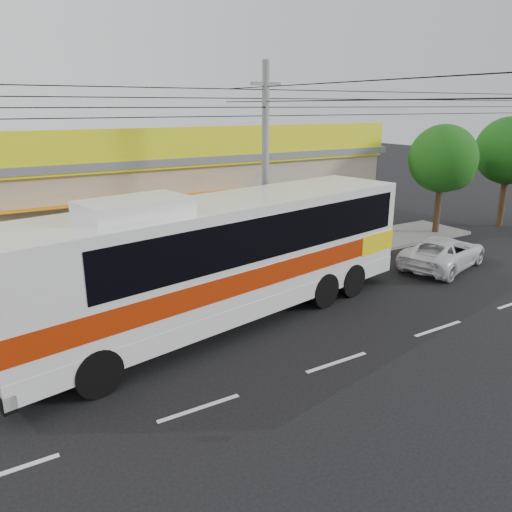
{
  "coord_description": "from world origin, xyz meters",
  "views": [
    {
      "loc": [
        -7.98,
        -11.46,
        6.52
      ],
      "look_at": [
        0.24,
        2.0,
        1.75
      ],
      "focal_mm": 35.0,
      "sensor_mm": 36.0,
      "label": 1
    }
  ],
  "objects_px": {
    "coach_bus": "(229,251)",
    "motorbike_dark": "(26,284)",
    "utility_pole": "(266,101)",
    "tree_near": "(511,153)",
    "white_car": "(444,252)",
    "tree_far": "(445,161)"
  },
  "relations": [
    {
      "from": "coach_bus",
      "to": "tree_near",
      "type": "relative_size",
      "value": 2.35
    },
    {
      "from": "white_car",
      "to": "utility_pole",
      "type": "height_order",
      "value": "utility_pole"
    },
    {
      "from": "coach_bus",
      "to": "tree_near",
      "type": "distance_m",
      "value": 19.56
    },
    {
      "from": "coach_bus",
      "to": "utility_pole",
      "type": "bearing_deg",
      "value": 32.32
    },
    {
      "from": "coach_bus",
      "to": "motorbike_dark",
      "type": "xyz_separation_m",
      "value": [
        -5.25,
        5.03,
        -1.66
      ]
    },
    {
      "from": "utility_pole",
      "to": "tree_near",
      "type": "relative_size",
      "value": 5.67
    },
    {
      "from": "utility_pole",
      "to": "tree_near",
      "type": "bearing_deg",
      "value": 1.16
    },
    {
      "from": "tree_near",
      "to": "tree_far",
      "type": "xyz_separation_m",
      "value": [
        -4.63,
        0.6,
        -0.23
      ]
    },
    {
      "from": "motorbike_dark",
      "to": "utility_pole",
      "type": "distance_m",
      "value": 10.59
    },
    {
      "from": "utility_pole",
      "to": "tree_far",
      "type": "distance_m",
      "value": 11.75
    },
    {
      "from": "coach_bus",
      "to": "motorbike_dark",
      "type": "distance_m",
      "value": 7.46
    },
    {
      "from": "tree_near",
      "to": "coach_bus",
      "type": "bearing_deg",
      "value": -170.22
    },
    {
      "from": "motorbike_dark",
      "to": "tree_near",
      "type": "bearing_deg",
      "value": -78.6
    },
    {
      "from": "utility_pole",
      "to": "tree_near",
      "type": "height_order",
      "value": "utility_pole"
    },
    {
      "from": "motorbike_dark",
      "to": "utility_pole",
      "type": "relative_size",
      "value": 0.05
    },
    {
      "from": "motorbike_dark",
      "to": "tree_far",
      "type": "xyz_separation_m",
      "value": [
        19.82,
        -1.12,
        3.21
      ]
    },
    {
      "from": "coach_bus",
      "to": "tree_far",
      "type": "xyz_separation_m",
      "value": [
        14.57,
        3.91,
        1.55
      ]
    },
    {
      "from": "white_car",
      "to": "tree_far",
      "type": "bearing_deg",
      "value": -64.54
    },
    {
      "from": "motorbike_dark",
      "to": "tree_near",
      "type": "xyz_separation_m",
      "value": [
        24.45,
        -1.72,
        3.44
      ]
    },
    {
      "from": "white_car",
      "to": "tree_near",
      "type": "height_order",
      "value": "tree_near"
    },
    {
      "from": "utility_pole",
      "to": "coach_bus",
      "type": "bearing_deg",
      "value": -136.96
    },
    {
      "from": "white_car",
      "to": "tree_near",
      "type": "relative_size",
      "value": 0.78
    }
  ]
}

